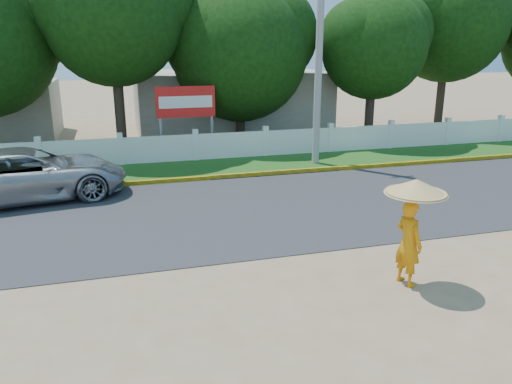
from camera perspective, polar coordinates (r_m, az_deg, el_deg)
The scene contains 11 objects.
ground at distance 10.56m, azimuth 2.98°, elevation -9.82°, with size 120.00×120.00×0.00m, color #9E8460.
road at distance 14.56m, azimuth -2.66°, elevation -2.12°, with size 60.00×7.00×0.02m, color #38383A.
grass_verge at distance 19.51m, azimuth -6.17°, elevation 2.72°, with size 60.00×3.50×0.03m, color #2D601E.
curb at distance 17.87m, azimuth -5.25°, elevation 1.65°, with size 40.00×0.18×0.16m, color yellow.
fence at distance 20.79m, azimuth -6.90°, elevation 5.08°, with size 40.00×0.10×1.10m, color silver.
building_near at distance 27.78m, azimuth -3.01°, elevation 10.31°, with size 10.00×6.00×3.20m, color #B7AD99.
utility_pole at distance 19.83m, azimuth 7.21°, elevation 15.46°, with size 0.28×0.28×8.61m, color gray.
vehicle at distance 16.92m, azimuth -24.48°, elevation 1.86°, with size 2.67×5.79×1.61m, color #9B9EA3.
monk_with_parasol at distance 10.25m, azimuth 17.41°, elevation -2.74°, with size 1.21×1.21×2.20m.
billboard at distance 21.58m, azimuth -8.03°, elevation 9.75°, with size 2.50×0.13×2.95m.
tree_row at distance 24.03m, azimuth -1.14°, elevation 17.22°, with size 40.36×7.48×8.77m.
Camera 1 is at (-3.07, -8.93, 4.73)m, focal length 35.00 mm.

